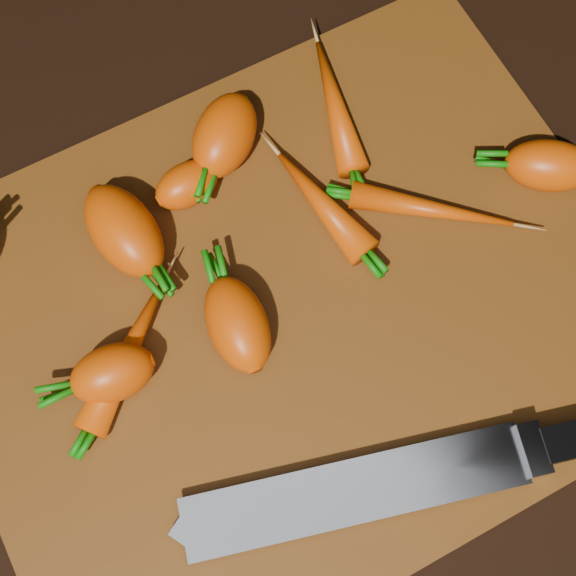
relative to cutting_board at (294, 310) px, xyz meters
name	(u,v)px	position (x,y,z in m)	size (l,w,h in m)	color
ground	(294,314)	(0.00, 0.00, -0.01)	(2.00, 2.00, 0.01)	black
cutting_board	(294,310)	(0.00, 0.00, 0.00)	(0.50, 0.40, 0.01)	brown
carrot_1	(112,373)	(-0.14, 0.01, 0.03)	(0.06, 0.04, 0.04)	#D94500
carrot_2	(124,231)	(-0.09, 0.10, 0.03)	(0.08, 0.05, 0.05)	#D94500
carrot_3	(237,324)	(-0.04, 0.00, 0.03)	(0.07, 0.04, 0.04)	#D94500
carrot_4	(225,135)	(0.01, 0.14, 0.03)	(0.07, 0.05, 0.05)	#D94500
carrot_5	(187,185)	(-0.03, 0.12, 0.02)	(0.05, 0.03, 0.03)	#D94500
carrot_6	(549,166)	(0.22, 0.00, 0.03)	(0.07, 0.04, 0.04)	#D94500
carrot_7	(335,105)	(0.11, 0.13, 0.02)	(0.12, 0.02, 0.02)	#D94500
carrot_8	(432,209)	(0.13, 0.02, 0.02)	(0.12, 0.02, 0.02)	#D94500
carrot_9	(322,203)	(0.05, 0.06, 0.02)	(0.10, 0.03, 0.03)	#D94500
carrot_10	(127,354)	(-0.12, 0.02, 0.02)	(0.12, 0.02, 0.02)	#D94500
knife	(388,483)	(0.00, -0.14, 0.02)	(0.38, 0.13, 0.02)	gray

